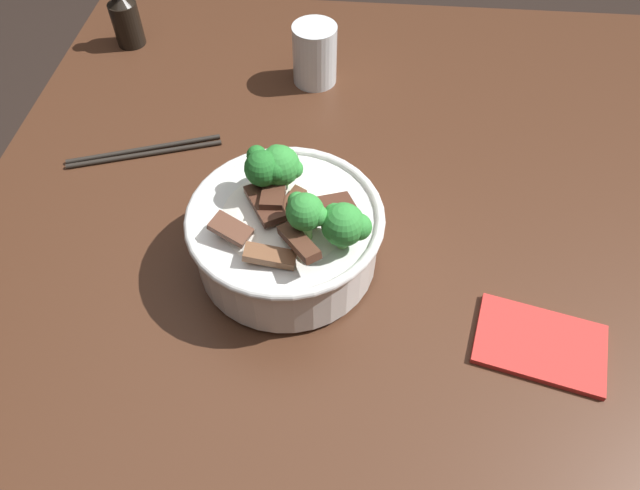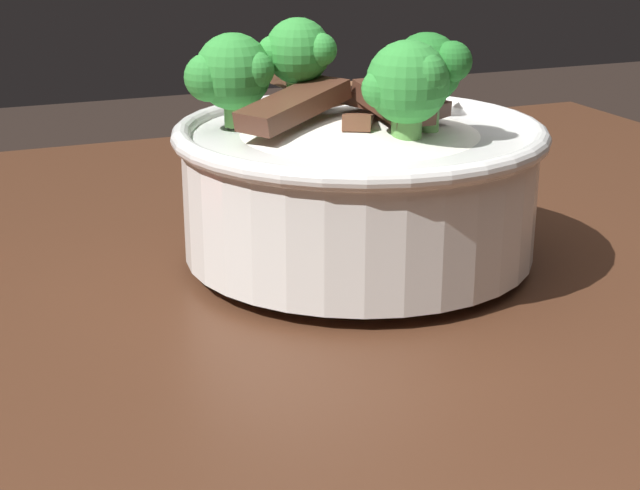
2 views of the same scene
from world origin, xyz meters
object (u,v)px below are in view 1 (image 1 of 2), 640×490
drinking_glass (315,58)px  folded_napkin (540,344)px  chopsticks_pair (145,152)px  soy_sauce_bottle (125,18)px  rice_bowl (287,229)px

drinking_glass → folded_napkin: drinking_glass is taller
drinking_glass → chopsticks_pair: (-0.23, -0.20, -0.04)m
soy_sauce_bottle → folded_napkin: soy_sauce_bottle is taller
soy_sauce_bottle → folded_napkin: size_ratio=0.79×
drinking_glass → soy_sauce_bottle: size_ratio=0.86×
chopsticks_pair → soy_sauce_bottle: size_ratio=1.94×
soy_sauce_bottle → folded_napkin: bearing=-41.1°
drinking_glass → chopsticks_pair: size_ratio=0.44×
rice_bowl → chopsticks_pair: rice_bowl is taller
chopsticks_pair → soy_sauce_bottle: bearing=110.0°
rice_bowl → soy_sauce_bottle: size_ratio=2.05×
folded_napkin → soy_sauce_bottle: bearing=138.9°
rice_bowl → folded_napkin: rice_bowl is taller
chopsticks_pair → folded_napkin: (0.53, -0.27, 0.00)m
rice_bowl → drinking_glass: size_ratio=2.39×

